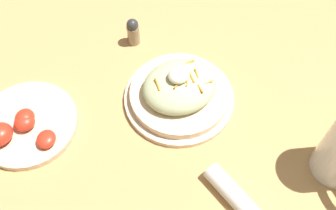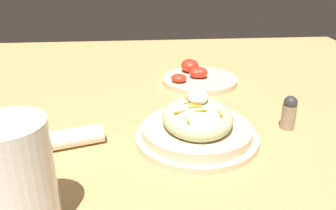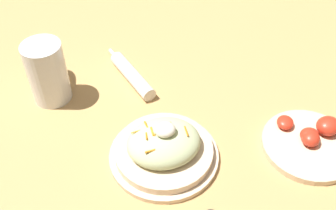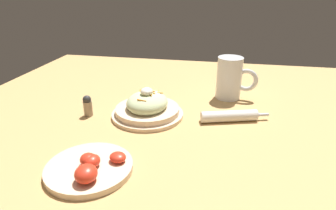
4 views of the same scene
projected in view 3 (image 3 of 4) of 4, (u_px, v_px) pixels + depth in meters
name	position (u px, v px, depth m)	size (l,w,h in m)	color
ground_plane	(176.00, 125.00, 0.87)	(1.43, 1.43, 0.00)	tan
salad_plate	(164.00, 148.00, 0.78)	(0.22, 0.22, 0.09)	beige
beer_mug	(48.00, 74.00, 0.89)	(0.09, 0.14, 0.14)	white
napkin_roll	(132.00, 75.00, 0.96)	(0.08, 0.20, 0.03)	white
tomato_plate	(310.00, 141.00, 0.82)	(0.19, 0.19, 0.05)	beige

